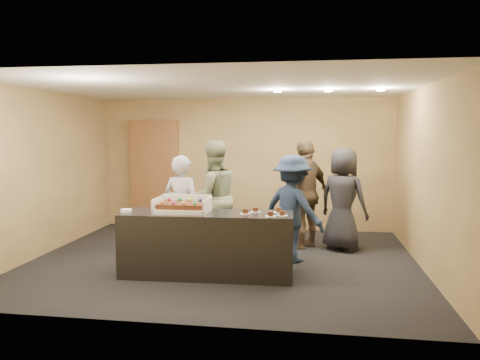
{
  "coord_description": "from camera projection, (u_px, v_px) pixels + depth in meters",
  "views": [
    {
      "loc": [
        1.34,
        -7.1,
        2.03
      ],
      "look_at": [
        0.27,
        0.0,
        1.28
      ],
      "focal_mm": 35.0,
      "sensor_mm": 36.0,
      "label": 1
    }
  ],
  "objects": [
    {
      "name": "slice_a",
      "position": [
        245.0,
        212.0,
        6.41
      ],
      "size": [
        0.15,
        0.15,
        0.07
      ],
      "color": "white",
      "rests_on": "serving_counter"
    },
    {
      "name": "person_server_grey",
      "position": [
        182.0,
        209.0,
        7.18
      ],
      "size": [
        0.69,
        0.55,
        1.67
      ],
      "primitive_type": "imported",
      "rotation": [
        0.0,
        0.0,
        2.88
      ],
      "color": "#A4A4A8",
      "rests_on": "floor"
    },
    {
      "name": "slice_e",
      "position": [
        282.0,
        214.0,
        6.27
      ],
      "size": [
        0.15,
        0.15,
        0.07
      ],
      "color": "white",
      "rests_on": "serving_counter"
    },
    {
      "name": "person_dark_suit",
      "position": [
        343.0,
        199.0,
        7.96
      ],
      "size": [
        1.03,
        0.93,
        1.76
      ],
      "primitive_type": "imported",
      "rotation": [
        0.0,
        0.0,
        2.59
      ],
      "color": "#232327",
      "rests_on": "floor"
    },
    {
      "name": "plate_stack",
      "position": [
        126.0,
        210.0,
        6.58
      ],
      "size": [
        0.16,
        0.16,
        0.04
      ],
      "primitive_type": "cylinder",
      "color": "white",
      "rests_on": "serving_counter"
    },
    {
      "name": "person_brown_extra",
      "position": [
        306.0,
        194.0,
        8.13
      ],
      "size": [
        1.06,
        1.15,
        1.9
      ],
      "primitive_type": "imported",
      "rotation": [
        0.0,
        0.0,
        4.03
      ],
      "color": "brown",
      "rests_on": "floor"
    },
    {
      "name": "storage_cabinet",
      "position": [
        155.0,
        174.0,
        9.93
      ],
      "size": [
        1.03,
        0.15,
        2.26
      ],
      "primitive_type": "cube",
      "color": "brown",
      "rests_on": "floor"
    },
    {
      "name": "room",
      "position": [
        223.0,
        175.0,
        7.25
      ],
      "size": [
        6.04,
        6.0,
        2.7
      ],
      "color": "black",
      "rests_on": "ground"
    },
    {
      "name": "person_navy_man",
      "position": [
        293.0,
        209.0,
        7.25
      ],
      "size": [
        1.24,
        1.11,
        1.67
      ],
      "primitive_type": "imported",
      "rotation": [
        0.0,
        0.0,
        2.55
      ],
      "color": "#1D2B45",
      "rests_on": "floor"
    },
    {
      "name": "person_sage_man",
      "position": [
        213.0,
        198.0,
        7.72
      ],
      "size": [
        1.15,
        1.09,
        1.88
      ],
      "primitive_type": "imported",
      "rotation": [
        0.0,
        0.0,
        3.71
      ],
      "color": "gray",
      "rests_on": "floor"
    },
    {
      "name": "cake_box",
      "position": [
        183.0,
        208.0,
        6.59
      ],
      "size": [
        0.74,
        0.51,
        0.22
      ],
      "color": "white",
      "rests_on": "serving_counter"
    },
    {
      "name": "serving_counter",
      "position": [
        207.0,
        244.0,
        6.57
      ],
      "size": [
        2.42,
        0.78,
        0.9
      ],
      "primitive_type": "cube",
      "rotation": [
        0.0,
        0.0,
        0.04
      ],
      "color": "black",
      "rests_on": "floor"
    },
    {
      "name": "ceiling_spotlights",
      "position": [
        328.0,
        90.0,
        7.36
      ],
      "size": [
        1.72,
        0.12,
        0.03
      ],
      "color": "#FFEAC6",
      "rests_on": "ceiling"
    },
    {
      "name": "slice_c",
      "position": [
        271.0,
        215.0,
        6.22
      ],
      "size": [
        0.15,
        0.15,
        0.07
      ],
      "color": "white",
      "rests_on": "serving_counter"
    },
    {
      "name": "sheet_cake",
      "position": [
        182.0,
        205.0,
        6.56
      ],
      "size": [
        0.63,
        0.44,
        0.12
      ],
      "color": "#3C200D",
      "rests_on": "cake_box"
    },
    {
      "name": "slice_b",
      "position": [
        256.0,
        210.0,
        6.55
      ],
      "size": [
        0.15,
        0.15,
        0.07
      ],
      "color": "white",
      "rests_on": "serving_counter"
    },
    {
      "name": "slice_d",
      "position": [
        279.0,
        211.0,
        6.52
      ],
      "size": [
        0.15,
        0.15,
        0.07
      ],
      "color": "white",
      "rests_on": "serving_counter"
    }
  ]
}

